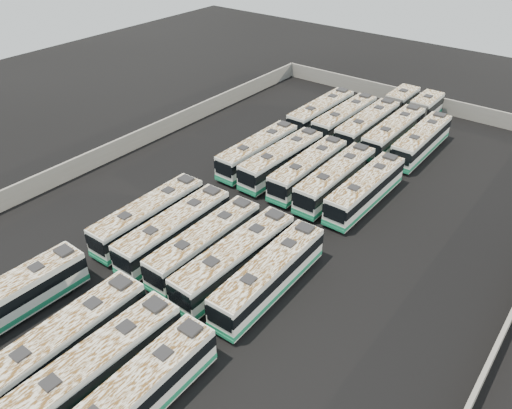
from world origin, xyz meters
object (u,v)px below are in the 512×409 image
object	(u,v)px
bus_midfront_far_left	(149,216)
bus_front_far_right	(133,398)
bus_back_right	(405,124)
bus_midfront_far_right	(269,275)
bus_back_far_left	(321,113)
bus_midfront_right	(235,259)
bus_midfront_center	(205,243)
bus_midback_center	(308,169)
bus_midback_right	(336,179)
bus_front_far_left	(8,301)
bus_back_center	(380,117)
bus_front_center	(63,343)
bus_midback_left	(282,160)
bus_midfront_left	(175,230)
bus_midback_far_left	(258,151)
bus_midback_far_right	(365,189)
bus_back_far_right	(421,141)
bus_back_left	(345,119)
bus_front_right	(95,369)

from	to	relation	value
bus_midfront_far_left	bus_front_far_right	bearing A→B (deg)	-45.72
bus_midfront_far_left	bus_back_right	distance (m)	35.53
bus_midfront_far_right	bus_back_far_left	distance (m)	33.36
bus_midfront_right	bus_back_far_left	xyz separation A→B (m)	(-10.45, 30.55, -0.02)
bus_midfront_far_right	bus_front_far_right	bearing A→B (deg)	-90.87
bus_midfront_center	bus_back_far_left	size ratio (longest dim) A/B	0.97
bus_midfront_right	bus_back_right	size ratio (longest dim) A/B	0.65
bus_front_far_right	bus_midfront_center	world-z (taller)	bus_front_far_right
bus_midfront_center	bus_midback_center	distance (m)	16.47
bus_back_far_left	bus_midback_right	bearing A→B (deg)	-53.12
bus_midfront_right	bus_back_far_left	size ratio (longest dim) A/B	1.01
bus_midfront_right	bus_midback_right	world-z (taller)	bus_midfront_right
bus_front_far_left	bus_back_right	xyz separation A→B (m)	(10.32, 47.98, 0.07)
bus_back_center	bus_front_far_right	bearing A→B (deg)	-81.78
bus_front_center	bus_midback_left	xyz separation A→B (m)	(-3.46, 30.49, -0.03)
bus_midfront_center	bus_midback_center	xyz separation A→B (m)	(-0.04, 16.47, 0.00)
bus_midfront_left	bus_midfront_far_right	world-z (taller)	bus_midfront_far_right
bus_midback_far_left	bus_midfront_center	bearing A→B (deg)	-67.04
bus_midfront_far_left	bus_front_far_left	bearing A→B (deg)	-90.62
bus_midfront_far_right	bus_back_far_left	size ratio (longest dim) A/B	0.99
bus_midfront_far_right	bus_back_center	distance (m)	34.53
bus_front_far_left	bus_back_right	world-z (taller)	bus_back_right
bus_back_right	bus_midback_right	bearing A→B (deg)	-90.25
bus_midback_left	bus_back_center	size ratio (longest dim) A/B	0.63
bus_front_far_left	bus_back_center	bearing A→B (deg)	83.10
bus_midback_far_right	bus_back_right	bearing A→B (deg)	101.69
bus_front_far_right	bus_back_right	distance (m)	47.96
bus_midfront_left	bus_midback_center	distance (m)	17.03
bus_back_far_right	bus_midfront_left	bearing A→B (deg)	-108.87
bus_midback_far_right	bus_back_left	xyz separation A→B (m)	(-10.32, 14.24, 0.02)
bus_midback_far_left	bus_back_left	world-z (taller)	bus_back_left
bus_front_center	bus_back_center	size ratio (longest dim) A/B	0.64
bus_midback_left	bus_midback_center	distance (m)	3.49
bus_midfront_far_right	bus_midback_left	distance (m)	19.40
bus_midfront_far_right	bus_back_right	distance (m)	33.99
bus_midback_right	bus_back_center	size ratio (longest dim) A/B	0.64
bus_front_right	bus_back_far_left	xyz separation A→B (m)	(-10.36, 44.52, -0.02)
bus_midfront_far_left	bus_back_right	bearing A→B (deg)	72.23
bus_midback_far_left	bus_front_right	bearing A→B (deg)	-71.17
bus_front_right	bus_midfront_far_right	distance (m)	14.56
bus_midfront_far_left	bus_midfront_far_right	xyz separation A→B (m)	(13.79, 0.16, 0.03)
bus_midfront_center	bus_midback_left	bearing A→B (deg)	101.68
bus_midfront_center	bus_midfront_right	world-z (taller)	bus_midfront_right
bus_front_right	bus_back_center	xyz separation A→B (m)	(-3.53, 47.97, -0.00)
bus_midfront_far_left	bus_midback_right	size ratio (longest dim) A/B	0.98
bus_midfront_right	bus_midback_far_left	world-z (taller)	bus_midfront_right
bus_front_far_left	bus_front_far_right	xyz separation A→B (m)	(13.85, 0.15, 0.03)
bus_back_left	bus_back_far_right	distance (m)	10.44
bus_back_far_left	bus_front_far_left	bearing A→B (deg)	-89.44
bus_front_far_left	bus_midback_right	distance (m)	32.19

